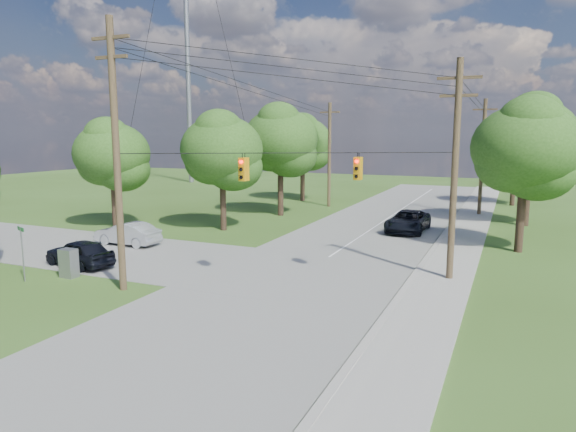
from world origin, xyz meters
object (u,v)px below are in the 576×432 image
at_px(car_cross_silver, 127,234).
at_px(control_cabinet, 69,263).
at_px(car_main_north, 408,221).
at_px(pole_north_w, 329,154).
at_px(pole_ne, 455,168).
at_px(car_cross_dark, 80,253).
at_px(pole_north_e, 482,156).
at_px(pole_sw, 116,153).

height_order(car_cross_silver, control_cabinet, car_cross_silver).
bearing_deg(car_main_north, pole_north_w, 134.64).
height_order(pole_ne, car_cross_silver, pole_ne).
relative_size(car_cross_dark, control_cabinet, 3.00).
height_order(pole_north_e, control_cabinet, pole_north_e).
bearing_deg(pole_ne, pole_sw, -150.62).
bearing_deg(pole_north_e, pole_ne, -90.00).
distance_m(pole_sw, car_cross_dark, 7.73).
bearing_deg(car_cross_dark, pole_sw, 75.00).
bearing_deg(car_cross_silver, pole_north_w, 166.56).
bearing_deg(car_cross_silver, pole_sw, 41.30).
bearing_deg(control_cabinet, pole_ne, 22.46).
xyz_separation_m(pole_ne, control_cabinet, (-17.36, -7.09, -4.75)).
bearing_deg(pole_ne, pole_north_w, 122.29).
height_order(pole_sw, car_cross_silver, pole_sw).
xyz_separation_m(pole_sw, car_cross_silver, (-6.30, 7.58, -5.47)).
height_order(pole_north_w, car_main_north, pole_north_w).
bearing_deg(pole_ne, control_cabinet, -157.79).
distance_m(car_cross_dark, car_cross_silver, 5.44).
distance_m(car_cross_dark, control_cabinet, 2.10).
relative_size(pole_sw, pole_north_e, 1.20).
xyz_separation_m(pole_north_w, car_cross_silver, (-5.90, -22.02, -4.37)).
bearing_deg(pole_north_e, car_main_north, -112.55).
relative_size(pole_ne, car_main_north, 1.91).
relative_size(pole_ne, pole_north_w, 1.05).
height_order(pole_ne, pole_north_e, pole_ne).
bearing_deg(pole_north_w, car_cross_silver, -104.99).
height_order(pole_north_w, control_cabinet, pole_north_w).
bearing_deg(pole_sw, car_main_north, 64.47).
bearing_deg(pole_ne, car_cross_silver, -179.93).
height_order(pole_sw, pole_north_w, pole_sw).
relative_size(pole_sw, control_cabinet, 8.34).
xyz_separation_m(pole_sw, pole_north_w, (-0.40, 29.60, -1.10)).
bearing_deg(pole_sw, pole_north_w, 90.77).
distance_m(pole_north_e, car_cross_silver, 29.94).
height_order(car_cross_silver, car_main_north, car_main_north).
bearing_deg(car_cross_dark, pole_ne, 115.90).
bearing_deg(pole_north_w, car_main_north, -46.68).
relative_size(car_cross_silver, car_main_north, 0.80).
relative_size(pole_north_e, car_cross_dark, 2.32).
relative_size(pole_sw, car_cross_dark, 2.78).
xyz_separation_m(pole_north_e, pole_north_w, (-13.90, 0.00, 0.00)).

